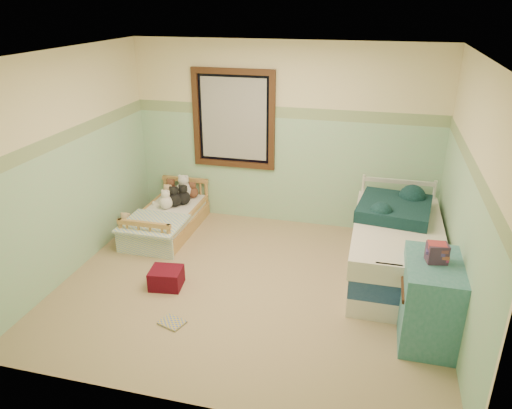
% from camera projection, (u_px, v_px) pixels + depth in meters
% --- Properties ---
extents(floor, '(4.20, 3.60, 0.02)m').
position_uv_depth(floor, '(250.00, 286.00, 5.48)').
color(floor, '#9C8960').
rests_on(floor, ground).
extents(ceiling, '(4.20, 3.60, 0.02)m').
position_uv_depth(ceiling, '(249.00, 53.00, 4.49)').
color(ceiling, silver).
rests_on(ceiling, wall_back).
extents(wall_back, '(4.20, 0.04, 2.50)m').
position_uv_depth(wall_back, '(284.00, 136.00, 6.59)').
color(wall_back, beige).
rests_on(wall_back, floor).
extents(wall_front, '(4.20, 0.04, 2.50)m').
position_uv_depth(wall_front, '(183.00, 268.00, 3.38)').
color(wall_front, beige).
rests_on(wall_front, floor).
extents(wall_left, '(0.04, 3.60, 2.50)m').
position_uv_depth(wall_left, '(69.00, 165.00, 5.46)').
color(wall_left, beige).
rests_on(wall_left, floor).
extents(wall_right, '(0.04, 3.60, 2.50)m').
position_uv_depth(wall_right, '(468.00, 200.00, 4.51)').
color(wall_right, beige).
rests_on(wall_right, floor).
extents(wainscot_mint, '(4.20, 0.01, 1.50)m').
position_uv_depth(wainscot_mint, '(283.00, 171.00, 6.77)').
color(wainscot_mint, '#92D0A0').
rests_on(wainscot_mint, floor).
extents(border_strip, '(4.20, 0.01, 0.15)m').
position_uv_depth(border_strip, '(284.00, 113.00, 6.44)').
color(border_strip, '#42714B').
rests_on(border_strip, wall_back).
extents(window_frame, '(1.16, 0.06, 1.36)m').
position_uv_depth(window_frame, '(233.00, 119.00, 6.63)').
color(window_frame, '#3E1F10').
rests_on(window_frame, wall_back).
extents(window_blinds, '(0.92, 0.01, 1.12)m').
position_uv_depth(window_blinds, '(234.00, 119.00, 6.64)').
color(window_blinds, beige).
rests_on(window_blinds, window_frame).
extents(toddler_bed_frame, '(0.71, 1.42, 0.18)m').
position_uv_depth(toddler_bed_frame, '(168.00, 225.00, 6.70)').
color(toddler_bed_frame, '#A47638').
rests_on(toddler_bed_frame, floor).
extents(toddler_mattress, '(0.65, 1.36, 0.12)m').
position_uv_depth(toddler_mattress, '(167.00, 215.00, 6.64)').
color(toddler_mattress, white).
rests_on(toddler_mattress, toddler_bed_frame).
extents(patchwork_quilt, '(0.77, 0.71, 0.03)m').
position_uv_depth(patchwork_quilt, '(153.00, 224.00, 6.22)').
color(patchwork_quilt, '#7CA6DF').
rests_on(patchwork_quilt, toddler_mattress).
extents(plush_bed_brown, '(0.19, 0.19, 0.19)m').
position_uv_depth(plush_bed_brown, '(171.00, 191.00, 7.06)').
color(plush_bed_brown, brown).
rests_on(plush_bed_brown, toddler_mattress).
extents(plush_bed_white, '(0.24, 0.24, 0.24)m').
position_uv_depth(plush_bed_white, '(184.00, 190.00, 7.01)').
color(plush_bed_white, silver).
rests_on(plush_bed_white, toddler_mattress).
extents(plush_bed_tan, '(0.19, 0.19, 0.19)m').
position_uv_depth(plush_bed_tan, '(168.00, 197.00, 6.85)').
color(plush_bed_tan, '#D6AE83').
rests_on(plush_bed_tan, toddler_mattress).
extents(plush_bed_dark, '(0.20, 0.20, 0.20)m').
position_uv_depth(plush_bed_dark, '(183.00, 198.00, 6.80)').
color(plush_bed_dark, black).
rests_on(plush_bed_dark, toddler_mattress).
extents(plush_floor_cream, '(0.24, 0.24, 0.24)m').
position_uv_depth(plush_floor_cream, '(158.00, 217.00, 6.88)').
color(plush_floor_cream, white).
rests_on(plush_floor_cream, floor).
extents(plush_floor_tan, '(0.22, 0.22, 0.22)m').
position_uv_depth(plush_floor_tan, '(127.00, 227.00, 6.59)').
color(plush_floor_tan, '#D6AE83').
rests_on(plush_floor_tan, floor).
extents(twin_bed_frame, '(0.93, 1.86, 0.22)m').
position_uv_depth(twin_bed_frame, '(393.00, 268.00, 5.60)').
color(twin_bed_frame, silver).
rests_on(twin_bed_frame, floor).
extents(twin_boxspring, '(0.93, 1.86, 0.22)m').
position_uv_depth(twin_boxspring, '(395.00, 251.00, 5.52)').
color(twin_boxspring, navy).
rests_on(twin_boxspring, twin_bed_frame).
extents(twin_mattress, '(0.97, 1.90, 0.22)m').
position_uv_depth(twin_mattress, '(397.00, 234.00, 5.43)').
color(twin_mattress, silver).
rests_on(twin_mattress, twin_boxspring).
extents(teal_blanket, '(0.89, 0.93, 0.14)m').
position_uv_depth(teal_blanket, '(394.00, 208.00, 5.64)').
color(teal_blanket, black).
rests_on(teal_blanket, twin_mattress).
extents(dresser, '(0.50, 0.80, 0.80)m').
position_uv_depth(dresser, '(430.00, 301.00, 4.50)').
color(dresser, '#2C7578').
rests_on(dresser, floor).
extents(book_stack, '(0.20, 0.17, 0.18)m').
position_uv_depth(book_stack, '(437.00, 253.00, 4.33)').
color(book_stack, brown).
rests_on(book_stack, dresser).
extents(red_pillow, '(0.38, 0.34, 0.22)m').
position_uv_depth(red_pillow, '(166.00, 278.00, 5.41)').
color(red_pillow, maroon).
rests_on(red_pillow, floor).
extents(floor_book, '(0.29, 0.25, 0.02)m').
position_uv_depth(floor_book, '(172.00, 323.00, 4.82)').
color(floor_book, gold).
rests_on(floor_book, floor).
extents(extra_plush_0, '(0.19, 0.19, 0.19)m').
position_uv_depth(extra_plush_0, '(166.00, 202.00, 6.66)').
color(extra_plush_0, white).
rests_on(extra_plush_0, toddler_mattress).
extents(extra_plush_1, '(0.16, 0.16, 0.16)m').
position_uv_depth(extra_plush_1, '(193.00, 192.00, 7.03)').
color(extra_plush_1, brown).
rests_on(extra_plush_1, toddler_mattress).
extents(extra_plush_2, '(0.20, 0.20, 0.20)m').
position_uv_depth(extra_plush_2, '(174.00, 200.00, 6.73)').
color(extra_plush_2, black).
rests_on(extra_plush_2, toddler_mattress).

